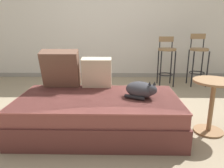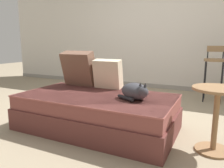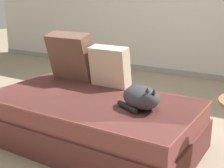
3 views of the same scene
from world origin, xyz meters
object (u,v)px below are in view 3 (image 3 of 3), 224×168
at_px(throw_pillow_middle, 110,66).
at_px(throw_pillow_corner, 71,56).
at_px(cat, 142,98).
at_px(couch, 91,121).

bearing_deg(throw_pillow_middle, throw_pillow_corner, 179.55).
bearing_deg(cat, couch, -179.78).
height_order(throw_pillow_middle, cat, throw_pillow_middle).
xyz_separation_m(throw_pillow_corner, throw_pillow_middle, (0.44, -0.00, -0.05)).
bearing_deg(throw_pillow_middle, couch, -83.72).
distance_m(throw_pillow_middle, cat, 0.64).
bearing_deg(cat, throw_pillow_corner, 158.34).
relative_size(couch, throw_pillow_corner, 3.75).
distance_m(couch, throw_pillow_middle, 0.54).
distance_m(couch, throw_pillow_corner, 0.75).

